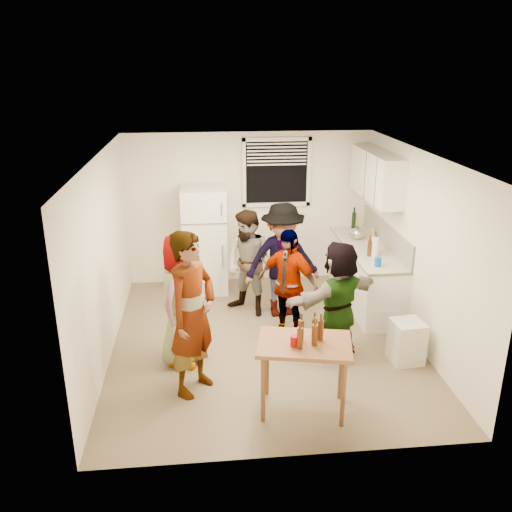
{
  "coord_description": "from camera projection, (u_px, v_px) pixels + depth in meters",
  "views": [
    {
      "loc": [
        -0.78,
        -6.4,
        3.56
      ],
      "look_at": [
        -0.09,
        0.21,
        1.15
      ],
      "focal_mm": 38.0,
      "sensor_mm": 36.0,
      "label": 1
    }
  ],
  "objects": [
    {
      "name": "countertop",
      "position": [
        367.0,
        248.0,
        8.22
      ],
      "size": [
        0.64,
        2.22,
        0.04
      ],
      "primitive_type": "cube",
      "color": "beige",
      "rests_on": "counter_lower"
    },
    {
      "name": "guest_stripe",
      "position": [
        196.0,
        388.0,
        6.23
      ],
      "size": [
        1.93,
        1.69,
        0.45
      ],
      "primitive_type": "imported",
      "rotation": [
        0.0,
        0.0,
        0.93
      ],
      "color": "#141933",
      "rests_on": "ground"
    },
    {
      "name": "picture_frame",
      "position": [
        373.0,
        233.0,
        8.62
      ],
      "size": [
        0.02,
        0.16,
        0.14
      ],
      "primitive_type": "cube",
      "color": "#DEBC4C",
      "rests_on": "countertop"
    },
    {
      "name": "counter_lower",
      "position": [
        365.0,
        275.0,
        8.37
      ],
      "size": [
        0.6,
        2.2,
        0.86
      ],
      "primitive_type": "cube",
      "color": "white",
      "rests_on": "ground"
    },
    {
      "name": "kettle",
      "position": [
        357.0,
        239.0,
        8.55
      ],
      "size": [
        0.28,
        0.25,
        0.21
      ],
      "primitive_type": null,
      "rotation": [
        0.0,
        0.0,
        0.19
      ],
      "color": "silver",
      "rests_on": "countertop"
    },
    {
      "name": "beer_bottle_table",
      "position": [
        314.0,
        338.0,
        5.68
      ],
      "size": [
        0.06,
        0.06,
        0.22
      ],
      "primitive_type": "cylinder",
      "color": "#47230C",
      "rests_on": "serving_table"
    },
    {
      "name": "window",
      "position": [
        277.0,
        172.0,
        8.75
      ],
      "size": [
        1.12,
        0.1,
        1.06
      ],
      "primitive_type": null,
      "color": "white",
      "rests_on": "room"
    },
    {
      "name": "red_cup",
      "position": [
        294.0,
        346.0,
        5.52
      ],
      "size": [
        0.08,
        0.08,
        0.11
      ],
      "primitive_type": "cylinder",
      "color": "#A20507",
      "rests_on": "serving_table"
    },
    {
      "name": "paper_towel",
      "position": [
        374.0,
        255.0,
        7.83
      ],
      "size": [
        0.12,
        0.12,
        0.26
      ],
      "primitive_type": "cylinder",
      "color": "white",
      "rests_on": "countertop"
    },
    {
      "name": "guest_black",
      "position": [
        286.0,
        336.0,
        7.43
      ],
      "size": [
        1.67,
        1.75,
        0.37
      ],
      "primitive_type": "imported",
      "rotation": [
        0.0,
        0.0,
        -0.69
      ],
      "color": "black",
      "rests_on": "ground"
    },
    {
      "name": "refrigerator",
      "position": [
        204.0,
        240.0,
        8.67
      ],
      "size": [
        0.7,
        0.7,
        1.7
      ],
      "primitive_type": "cube",
      "color": "white",
      "rests_on": "ground"
    },
    {
      "name": "blue_cup",
      "position": [
        378.0,
        266.0,
        7.41
      ],
      "size": [
        0.09,
        0.09,
        0.12
      ],
      "primitive_type": "cylinder",
      "color": "#0749C0",
      "rests_on": "countertop"
    },
    {
      "name": "room",
      "position": [
        264.0,
        341.0,
        7.27
      ],
      "size": [
        4.0,
        4.5,
        2.5
      ],
      "primitive_type": null,
      "color": "white",
      "rests_on": "ground"
    },
    {
      "name": "guest_back_left",
      "position": [
        249.0,
        312.0,
        8.11
      ],
      "size": [
        1.62,
        1.67,
        0.59
      ],
      "primitive_type": "imported",
      "rotation": [
        0.0,
        0.0,
        -0.74
      ],
      "color": "brown",
      "rests_on": "ground"
    },
    {
      "name": "guest_back_right",
      "position": [
        281.0,
        314.0,
        8.07
      ],
      "size": [
        1.28,
        1.81,
        0.63
      ],
      "primitive_type": "imported",
      "rotation": [
        0.0,
        0.0,
        0.12
      ],
      "color": "#3E3E43",
      "rests_on": "ground"
    },
    {
      "name": "backsplash",
      "position": [
        386.0,
        234.0,
        8.18
      ],
      "size": [
        0.03,
        2.2,
        0.36
      ],
      "primitive_type": "cube",
      "color": "beige",
      "rests_on": "countertop"
    },
    {
      "name": "beer_bottle_counter",
      "position": [
        369.0,
        256.0,
        7.8
      ],
      "size": [
        0.06,
        0.06,
        0.23
      ],
      "primitive_type": "cylinder",
      "color": "#47230C",
      "rests_on": "countertop"
    },
    {
      "name": "serving_table",
      "position": [
        302.0,
        409.0,
        5.87
      ],
      "size": [
        1.07,
        0.83,
        0.81
      ],
      "primitive_type": null,
      "rotation": [
        0.0,
        0.0,
        -0.21
      ],
      "color": "brown",
      "rests_on": "ground"
    },
    {
      "name": "upper_cabinets",
      "position": [
        376.0,
        175.0,
        8.05
      ],
      "size": [
        0.34,
        1.6,
        0.7
      ],
      "primitive_type": "cube",
      "color": "white",
      "rests_on": "room"
    },
    {
      "name": "trash_bin",
      "position": [
        406.0,
        343.0,
        6.72
      ],
      "size": [
        0.41,
        0.41,
        0.54
      ],
      "primitive_type": "cube",
      "rotation": [
        0.0,
        0.0,
        0.1
      ],
      "color": "silver",
      "rests_on": "ground"
    },
    {
      "name": "guest_grey",
      "position": [
        185.0,
        360.0,
        6.83
      ],
      "size": [
        1.86,
        1.5,
        0.53
      ],
      "primitive_type": "imported",
      "rotation": [
        0.0,
        0.0,
        1.09
      ],
      "color": "gray",
      "rests_on": "ground"
    },
    {
      "name": "guest_orange",
      "position": [
        335.0,
        353.0,
        6.98
      ],
      "size": [
        1.96,
        2.0,
        0.45
      ],
      "primitive_type": "imported",
      "rotation": [
        0.0,
        0.0,
        3.63
      ],
      "color": "#C76C4A",
      "rests_on": "ground"
    },
    {
      "name": "wine_bottle",
      "position": [
        353.0,
        228.0,
        9.1
      ],
      "size": [
        0.07,
        0.07,
        0.27
      ],
      "primitive_type": "cylinder",
      "color": "black",
      "rests_on": "countertop"
    }
  ]
}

